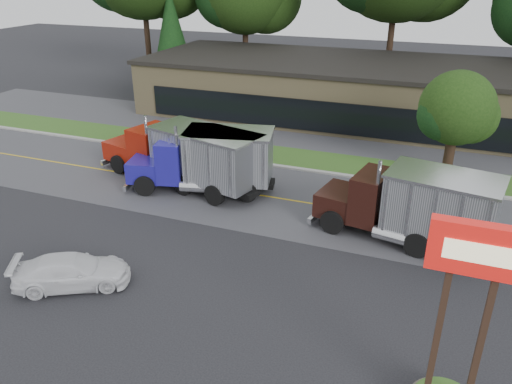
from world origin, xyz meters
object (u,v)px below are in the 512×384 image
dump_truck_red (186,154)px  dump_truck_maroon (415,204)px  dump_truck_blue (209,159)px  rally_car (72,271)px  bilo_sign (454,360)px

dump_truck_red → dump_truck_maroon: size_ratio=1.32×
dump_truck_blue → dump_truck_maroon: size_ratio=1.01×
dump_truck_red → rally_car: size_ratio=2.44×
dump_truck_blue → rally_car: 9.92m
bilo_sign → rally_car: bearing=174.0°
dump_truck_red → rally_car: 10.13m
dump_truck_red → dump_truck_maroon: same height
dump_truck_maroon → rally_car: size_ratio=1.85×
dump_truck_maroon → dump_truck_blue: bearing=1.1°
bilo_sign → dump_truck_blue: size_ratio=0.75×
dump_truck_maroon → rally_car: (-11.68, -8.03, -1.18)m
bilo_sign → rally_car: 13.55m
bilo_sign → dump_truck_blue: bearing=137.8°
bilo_sign → dump_truck_red: bearing=140.4°
bilo_sign → dump_truck_blue: bilo_sign is taller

